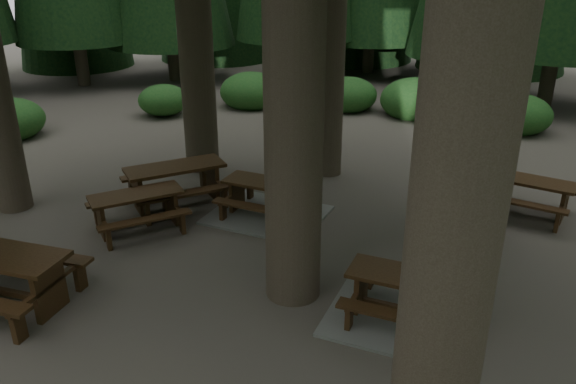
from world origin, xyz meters
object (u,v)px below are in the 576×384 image
Objects in this scene: picnic_table_a at (407,305)px; picnic_table_b at (176,179)px; picnic_table_e at (2,270)px; picnic_table_d at (528,191)px; picnic_table_f at (137,205)px; picnic_table_c at (267,205)px.

picnic_table_b is (-5.65, 1.01, 0.33)m from picnic_table_a.
picnic_table_a is at bearing 13.26° from picnic_table_e.
picnic_table_d is at bearing 72.38° from picnic_table_a.
picnic_table_a is 1.17× the size of picnic_table_f.
picnic_table_e reaches higher than picnic_table_d.
picnic_table_e is at bearing -144.34° from picnic_table_b.
picnic_table_d is at bearing 36.85° from picnic_table_e.
picnic_table_c reaches higher than picnic_table_a.
picnic_table_e is (0.56, -4.10, 0.01)m from picnic_table_b.
picnic_table_b is 1.04× the size of picnic_table_e.
picnic_table_d is (6.12, 3.79, -0.09)m from picnic_table_b.
picnic_table_c is 2.53m from picnic_table_f.
picnic_table_e is 2.88m from picnic_table_f.
picnic_table_c is 1.43× the size of picnic_table_d.
picnic_table_d is 0.73× the size of picnic_table_e.
picnic_table_c is at bearing -43.87° from picnic_table_b.
picnic_table_f is at bearing -143.03° from picnic_table_c.
picnic_table_c is 5.27m from picnic_table_d.
picnic_table_c reaches higher than picnic_table_d.
picnic_table_c is at bearing 56.14° from picnic_table_e.
picnic_table_a is 5.97m from picnic_table_e.
picnic_table_e reaches higher than picnic_table_a.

